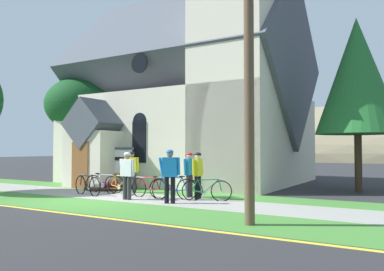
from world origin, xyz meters
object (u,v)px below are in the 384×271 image
at_px(bicycle_orange, 104,183).
at_px(utility_pole, 245,31).
at_px(cyclist_in_red_jersey, 132,168).
at_px(bicycle_yellow, 206,190).
at_px(bicycle_red, 88,185).
at_px(church_sign, 117,162).
at_px(yard_deciduous_tree, 82,105).
at_px(bicycle_silver, 149,188).
at_px(cyclist_in_yellow_jersey, 127,172).
at_px(bicycle_green, 173,188).
at_px(cyclist_in_white_jersey, 198,172).
at_px(roadside_conifer, 357,76).
at_px(bicycle_white, 120,185).
at_px(cyclist_in_orange_jersey, 189,171).
at_px(cyclist_in_blue_jersey, 170,172).

xyz_separation_m(bicycle_orange, utility_pole, (7.53, -3.26, 4.22)).
relative_size(cyclist_in_red_jersey, utility_pole, 0.20).
bearing_deg(bicycle_yellow, bicycle_red, -169.28).
bearing_deg(bicycle_yellow, church_sign, 162.25).
relative_size(utility_pole, yard_deciduous_tree, 1.42).
xyz_separation_m(bicycle_red, yard_deciduous_tree, (-5.40, 4.80, 3.86)).
bearing_deg(bicycle_silver, cyclist_in_yellow_jersey, -113.80).
relative_size(bicycle_orange, bicycle_green, 1.01).
bearing_deg(cyclist_in_white_jersey, bicycle_silver, -161.25).
bearing_deg(cyclist_in_red_jersey, utility_pole, -30.06).
xyz_separation_m(bicycle_yellow, roadside_conifer, (4.11, 5.59, 4.45)).
distance_m(bicycle_silver, cyclist_in_yellow_jersey, 1.06).
bearing_deg(bicycle_white, bicycle_yellow, 1.52).
bearing_deg(bicycle_silver, cyclist_in_orange_jersey, 38.80).
bearing_deg(bicycle_yellow, cyclist_in_orange_jersey, 150.37).
bearing_deg(utility_pole, cyclist_in_blue_jersey, 150.32).
height_order(bicycle_green, bicycle_silver, bicycle_green).
height_order(cyclist_in_blue_jersey, utility_pole, utility_pole).
xyz_separation_m(bicycle_yellow, bicycle_green, (-1.21, -0.23, 0.01)).
xyz_separation_m(cyclist_in_blue_jersey, roadside_conifer, (4.84, 6.74, 3.78)).
bearing_deg(cyclist_in_orange_jersey, bicycle_red, -158.11).
bearing_deg(utility_pole, yard_deciduous_tree, 151.25).
relative_size(cyclist_in_white_jersey, cyclist_in_yellow_jersey, 1.00).
distance_m(bicycle_red, roadside_conifer, 11.81).
bearing_deg(cyclist_in_blue_jersey, bicycle_green, 117.38).
bearing_deg(bicycle_green, cyclist_in_yellow_jersey, -145.27).
height_order(bicycle_green, cyclist_in_orange_jersey, cyclist_in_orange_jersey).
bearing_deg(roadside_conifer, cyclist_in_red_jersey, -148.15).
bearing_deg(cyclist_in_yellow_jersey, bicycle_yellow, 24.25).
bearing_deg(cyclist_in_white_jersey, yard_deciduous_tree, 159.12).
xyz_separation_m(cyclist_in_white_jersey, yard_deciduous_tree, (-9.62, 3.67, 3.28)).
bearing_deg(church_sign, cyclist_in_yellow_jersey, -43.83).
bearing_deg(yard_deciduous_tree, cyclist_in_white_jersey, -20.88).
xyz_separation_m(cyclist_in_white_jersey, utility_pole, (3.21, -3.37, 3.63)).
height_order(cyclist_in_yellow_jersey, utility_pole, utility_pole).
bearing_deg(utility_pole, cyclist_in_red_jersey, 149.94).
relative_size(bicycle_silver, cyclist_in_white_jersey, 1.04).
bearing_deg(church_sign, bicycle_silver, -32.02).
xyz_separation_m(bicycle_green, yard_deciduous_tree, (-8.89, 4.13, 3.86)).
bearing_deg(bicycle_red, utility_pole, -16.78).
height_order(bicycle_white, bicycle_orange, bicycle_orange).
bearing_deg(utility_pole, cyclist_in_orange_jersey, 135.34).
height_order(bicycle_silver, yard_deciduous_tree, yard_deciduous_tree).
relative_size(cyclist_in_yellow_jersey, roadside_conifer, 0.23).
relative_size(bicycle_green, utility_pole, 0.21).
bearing_deg(bicycle_yellow, bicycle_orange, 178.49).
distance_m(bicycle_white, utility_pole, 8.32).
distance_m(bicycle_yellow, cyclist_in_blue_jersey, 1.52).
xyz_separation_m(bicycle_red, cyclist_in_blue_jersey, (3.97, -0.27, 0.66)).
distance_m(church_sign, bicycle_red, 2.94).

